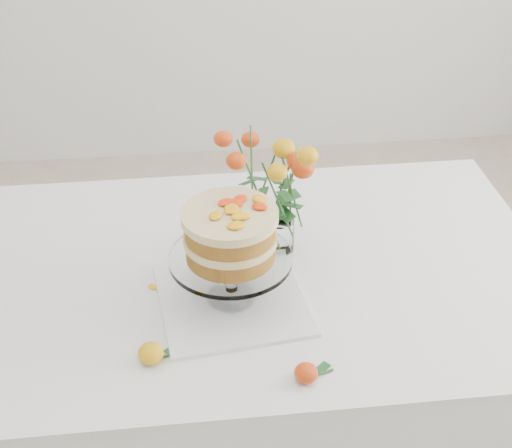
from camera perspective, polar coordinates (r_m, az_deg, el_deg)
The scene contains 10 objects.
table at distance 1.79m, azimuth 0.36°, elevation -5.52°, with size 1.43×0.93×0.76m.
napkin at distance 1.64m, azimuth -1.95°, elevation -6.06°, with size 0.32×0.32×0.01m, color white.
cake_stand at distance 1.53m, azimuth -2.07°, elevation -1.23°, with size 0.27×0.27×0.24m.
rose_vase at distance 1.66m, azimuth 1.91°, elevation 4.03°, with size 0.29×0.29×0.39m.
loose_rose_near at distance 1.50m, azimuth -8.40°, elevation -10.19°, with size 0.09×0.05×0.05m.
loose_rose_far at distance 1.45m, azimuth 4.04°, elevation -11.80°, with size 0.08×0.05×0.04m.
stray_petal_a at distance 1.65m, azimuth -3.38°, elevation -5.79°, with size 0.03×0.02×0.00m, color #FFA810.
stray_petal_b at distance 1.63m, azimuth 0.25°, elevation -6.44°, with size 0.03×0.02×0.00m, color #FFA810.
stray_petal_c at distance 1.60m, azimuth 1.86°, elevation -7.26°, with size 0.03×0.02×0.00m, color #FFA810.
stray_petal_d at distance 1.69m, azimuth -8.24°, elevation -5.00°, with size 0.03×0.02×0.00m, color #FFA810.
Camera 1 is at (-0.17, -1.36, 1.82)m, focal length 50.00 mm.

